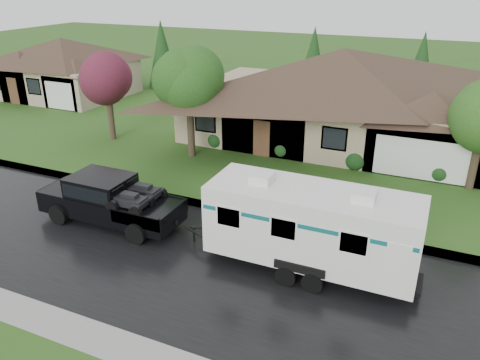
% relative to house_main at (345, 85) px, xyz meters
% --- Properties ---
extents(ground, '(140.00, 140.00, 0.00)m').
position_rel_house_main_xyz_m(ground, '(-2.29, -13.84, -3.59)').
color(ground, '#30561B').
rests_on(ground, ground).
extents(road, '(140.00, 8.00, 0.01)m').
position_rel_house_main_xyz_m(road, '(-2.29, -15.84, -3.59)').
color(road, black).
rests_on(road, ground).
extents(curb, '(140.00, 0.50, 0.15)m').
position_rel_house_main_xyz_m(curb, '(-2.29, -11.59, -3.52)').
color(curb, gray).
rests_on(curb, ground).
extents(lawn, '(140.00, 26.00, 0.15)m').
position_rel_house_main_xyz_m(lawn, '(-2.29, 1.16, -3.52)').
color(lawn, '#30561B').
rests_on(lawn, ground).
extents(house_main, '(19.44, 10.80, 6.90)m').
position_rel_house_main_xyz_m(house_main, '(0.00, 0.00, 0.00)').
color(house_main, tan).
rests_on(house_main, lawn).
extents(house_far, '(10.80, 8.64, 5.80)m').
position_rel_house_main_xyz_m(house_far, '(-24.07, 2.02, -0.62)').
color(house_far, tan).
rests_on(house_far, lawn).
extents(tree_left_green, '(3.67, 3.67, 6.07)m').
position_rel_house_main_xyz_m(tree_left_green, '(-7.23, -6.41, 0.77)').
color(tree_left_green, '#382B1E').
rests_on(tree_left_green, lawn).
extents(tree_red, '(3.27, 3.27, 5.41)m').
position_rel_house_main_xyz_m(tree_red, '(-13.28, -5.82, 0.31)').
color(tree_red, '#382B1E').
rests_on(tree_red, lawn).
extents(shrub_row, '(13.60, 1.00, 1.00)m').
position_rel_house_main_xyz_m(shrub_row, '(-0.29, -4.54, -2.94)').
color(shrub_row, '#143814').
rests_on(shrub_row, lawn).
extents(pickup_truck, '(6.22, 2.36, 2.07)m').
position_rel_house_main_xyz_m(pickup_truck, '(-6.70, -14.51, -2.48)').
color(pickup_truck, black).
rests_on(pickup_truck, ground).
extents(travel_trailer, '(7.67, 2.70, 3.44)m').
position_rel_house_main_xyz_m(travel_trailer, '(2.11, -14.51, -1.76)').
color(travel_trailer, white).
rests_on(travel_trailer, ground).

